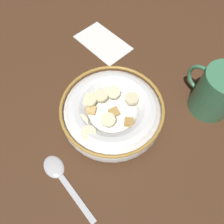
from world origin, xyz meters
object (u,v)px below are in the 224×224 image
(coffee_mug, at_px, (216,92))
(cereal_bowl, at_px, (112,112))
(folded_napkin, at_px, (103,42))
(spoon, at_px, (58,173))

(coffee_mug, bearing_deg, cereal_bowl, 61.39)
(cereal_bowl, distance_m, coffee_mug, 0.21)
(folded_napkin, bearing_deg, spoon, 129.66)
(cereal_bowl, height_order, folded_napkin, cereal_bowl)
(spoon, xyz_separation_m, folded_napkin, (0.21, -0.26, -0.00))
(spoon, bearing_deg, folded_napkin, -50.34)
(coffee_mug, height_order, folded_napkin, coffee_mug)
(spoon, xyz_separation_m, coffee_mug, (-0.07, -0.32, 0.05))
(cereal_bowl, xyz_separation_m, coffee_mug, (-0.10, -0.18, 0.02))
(cereal_bowl, height_order, spoon, cereal_bowl)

